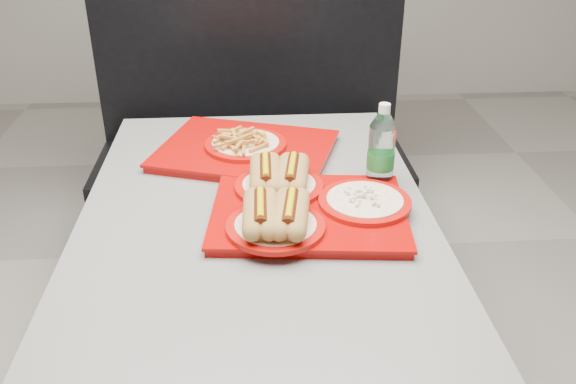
{
  "coord_description": "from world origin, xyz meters",
  "views": [
    {
      "loc": [
        -0.01,
        -1.34,
        1.54
      ],
      "look_at": [
        0.08,
        -0.03,
        0.83
      ],
      "focal_mm": 38.0,
      "sensor_mm": 36.0,
      "label": 1
    }
  ],
  "objects": [
    {
      "name": "tray_far",
      "position": [
        -0.02,
        0.37,
        0.78
      ],
      "size": [
        0.61,
        0.54,
        0.1
      ],
      "rotation": [
        0.0,
        0.0,
        -0.32
      ],
      "color": "#9C0604",
      "rests_on": "diner_table"
    },
    {
      "name": "water_bottle",
      "position": [
        0.34,
        0.14,
        0.85
      ],
      "size": [
        0.08,
        0.08,
        0.24
      ],
      "rotation": [
        0.0,
        0.0,
        -0.25
      ],
      "color": "silver",
      "rests_on": "diner_table"
    },
    {
      "name": "diner_table",
      "position": [
        0.0,
        0.0,
        0.58
      ],
      "size": [
        0.92,
        1.42,
        0.75
      ],
      "color": "black",
      "rests_on": "ground"
    },
    {
      "name": "tray_near",
      "position": [
        0.11,
        -0.01,
        0.79
      ],
      "size": [
        0.52,
        0.44,
        0.11
      ],
      "rotation": [
        0.0,
        0.0,
        -0.09
      ],
      "color": "#9C0604",
      "rests_on": "diner_table"
    },
    {
      "name": "booth_bench",
      "position": [
        0.0,
        1.09,
        0.4
      ],
      "size": [
        1.3,
        0.57,
        1.35
      ],
      "color": "black",
      "rests_on": "ground"
    }
  ]
}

